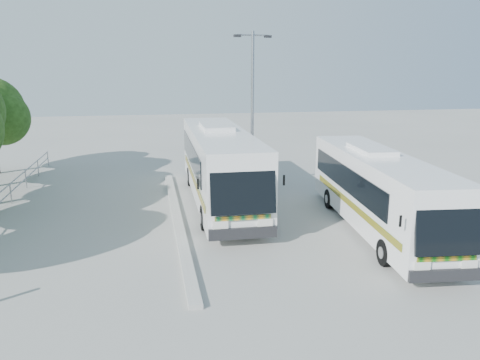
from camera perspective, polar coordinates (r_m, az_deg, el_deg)
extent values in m
plane|color=#9D9D98|center=(18.89, -0.28, -6.22)|extent=(100.00, 100.00, 0.00)
cube|color=#B2B2AD|center=(20.48, -7.69, -4.54)|extent=(0.40, 16.00, 0.15)
cylinder|color=gray|center=(32.69, -22.69, 2.07)|extent=(0.06, 0.06, 1.00)
sphere|color=#1D380F|center=(31.60, -27.07, 6.73)|extent=(3.28, 3.28, 3.28)
cube|color=white|center=(22.51, -2.54, 2.06)|extent=(2.74, 12.31, 3.12)
cube|color=black|center=(16.49, 0.36, -0.80)|extent=(2.36, 0.50, 1.99)
cube|color=black|center=(22.91, -5.98, 3.17)|extent=(0.20, 9.82, 1.12)
cube|color=black|center=(23.24, 0.43, 3.39)|extent=(0.20, 9.82, 1.12)
cube|color=#0D5C2D|center=(22.20, -5.75, 0.29)|extent=(0.19, 10.64, 0.29)
cylinder|color=black|center=(18.90, -4.33, -4.61)|extent=(0.32, 1.03, 1.02)
cylinder|color=black|center=(19.26, 2.54, -4.24)|extent=(0.32, 1.03, 1.02)
cylinder|color=black|center=(26.08, -6.06, 0.41)|extent=(0.32, 1.03, 1.02)
cylinder|color=black|center=(26.34, -1.04, 0.62)|extent=(0.32, 1.03, 1.02)
cube|color=white|center=(19.38, 16.39, -1.06)|extent=(3.32, 10.96, 2.74)
cube|color=black|center=(14.61, 24.25, -5.05)|extent=(2.10, 0.62, 1.75)
cube|color=black|center=(19.41, 12.74, 0.21)|extent=(0.91, 8.59, 0.99)
cube|color=black|center=(20.23, 18.90, 0.34)|extent=(0.91, 8.59, 0.99)
cube|color=#0D5E0F|center=(18.88, 13.34, -2.88)|extent=(0.96, 9.30, 0.25)
cylinder|color=black|center=(16.30, 17.27, -8.45)|extent=(0.36, 0.92, 0.90)
cylinder|color=black|center=(17.16, 23.61, -7.87)|extent=(0.36, 0.92, 0.90)
cylinder|color=black|center=(22.16, 10.86, -2.26)|extent=(0.36, 0.92, 0.90)
cylinder|color=black|center=(22.81, 15.77, -2.09)|extent=(0.36, 0.92, 0.90)
cylinder|color=gray|center=(24.55, 1.51, 8.15)|extent=(0.19, 0.19, 8.19)
cylinder|color=gray|center=(24.50, 1.57, 17.25)|extent=(1.63, 0.31, 0.08)
cube|color=black|center=(24.22, -0.33, 17.17)|extent=(0.38, 0.23, 0.12)
cube|color=black|center=(24.80, 3.42, 17.06)|extent=(0.38, 0.23, 0.12)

